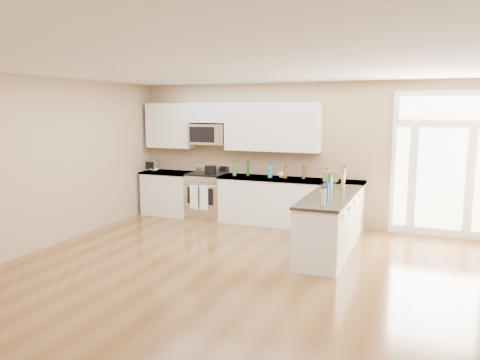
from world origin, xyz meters
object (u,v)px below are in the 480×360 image
at_px(stockpot, 211,169).
at_px(toaster_oven, 152,165).
at_px(peninsula_cabinet, 330,226).
at_px(kitchen_range, 207,195).

bearing_deg(stockpot, toaster_oven, 173.07).
bearing_deg(toaster_oven, peninsula_cabinet, -17.02).
bearing_deg(peninsula_cabinet, toaster_oven, 159.77).
height_order(stockpot, toaster_oven, toaster_oven).
bearing_deg(toaster_oven, kitchen_range, -1.96).
bearing_deg(stockpot, kitchen_range, 153.66).
relative_size(peninsula_cabinet, stockpot, 9.52).
bearing_deg(kitchen_range, stockpot, -26.34).
xyz_separation_m(stockpot, toaster_oven, (-1.52, 0.18, 0.01)).
distance_m(peninsula_cabinet, kitchen_range, 3.22).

